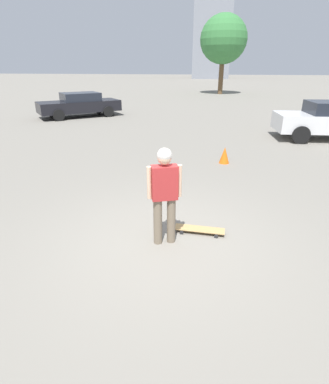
% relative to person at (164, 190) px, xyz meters
% --- Properties ---
extents(ground_plane, '(220.00, 220.00, 0.00)m').
position_rel_person_xyz_m(ground_plane, '(0.00, 0.00, -0.98)').
color(ground_plane, gray).
extents(person, '(0.54, 0.34, 1.68)m').
position_rel_person_xyz_m(person, '(0.00, 0.00, 0.00)').
color(person, '#7A6B56').
rests_on(person, ground_plane).
extents(skateboard, '(0.92, 0.31, 0.08)m').
position_rel_person_xyz_m(skateboard, '(0.57, 0.43, -0.92)').
color(skateboard, tan).
rests_on(skateboard, ground_plane).
extents(car_parked_near, '(4.17, 2.28, 1.52)m').
position_rel_person_xyz_m(car_parked_near, '(5.08, 9.05, -0.19)').
color(car_parked_near, silver).
rests_on(car_parked_near, ground_plane).
extents(car_parked_far, '(4.71, 4.45, 1.39)m').
position_rel_person_xyz_m(car_parked_far, '(-7.59, 12.78, -0.26)').
color(car_parked_far, black).
rests_on(car_parked_far, ground_plane).
extents(tree_distant, '(4.82, 4.82, 7.78)m').
position_rel_person_xyz_m(tree_distant, '(0.38, 30.56, 4.36)').
color(tree_distant, brown).
rests_on(tree_distant, ground_plane).
extents(traffic_cone, '(0.32, 0.32, 0.51)m').
position_rel_person_xyz_m(traffic_cone, '(0.99, 4.87, -0.73)').
color(traffic_cone, orange).
rests_on(traffic_cone, ground_plane).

